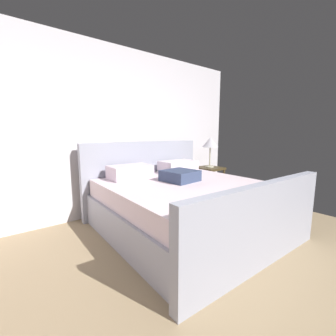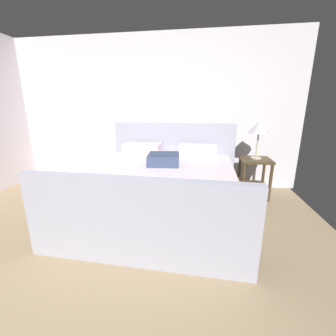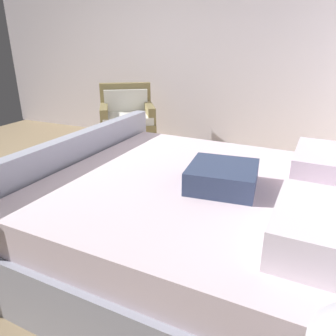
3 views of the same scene
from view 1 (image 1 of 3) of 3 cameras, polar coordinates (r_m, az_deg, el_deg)
The scene contains 4 objects.
wall_back at distance 3.62m, azimuth -13.99°, elevation 8.94°, with size 4.96×0.12×2.52m, color silver.
bed at distance 2.94m, azimuth 4.07°, elevation -8.90°, with size 2.08×2.20×1.10m.
nightstand_right at distance 4.34m, azimuth 10.38°, elevation -2.37°, with size 0.44×0.44×0.60m.
table_lamp_right at distance 4.26m, azimuth 10.63°, elevation 6.19°, with size 0.30×0.30×0.56m.
Camera 1 is at (-1.52, -0.32, 1.24)m, focal length 24.13 mm.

